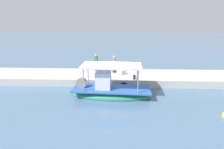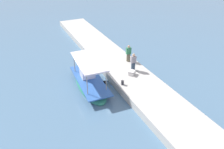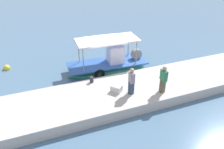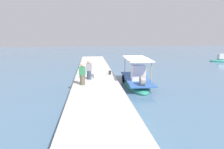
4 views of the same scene
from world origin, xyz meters
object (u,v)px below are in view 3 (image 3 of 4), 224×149
fisherman_near_bollard (131,82)px  marker_buoy (7,68)px  main_fishing_boat (109,65)px  mooring_bollard (92,79)px  fisherman_by_crate (163,80)px  cargo_crate (117,88)px

fisherman_near_bollard → marker_buoy: size_ratio=3.28×
main_fishing_boat → mooring_bollard: main_fishing_boat is taller
fisherman_near_bollard → marker_buoy: 10.08m
fisherman_by_crate → mooring_bollard: fisherman_by_crate is taller
fisherman_near_bollard → mooring_bollard: fisherman_near_bollard is taller
fisherman_by_crate → mooring_bollard: 4.42m
fisherman_by_crate → marker_buoy: size_ratio=3.35×
cargo_crate → main_fishing_boat: bearing=76.5°
fisherman_near_bollard → cargo_crate: 1.03m
mooring_bollard → cargo_crate: bearing=-54.2°
fisherman_near_bollard → marker_buoy: (-6.97, 7.17, -1.29)m
main_fishing_boat → mooring_bollard: 2.97m
fisherman_by_crate → cargo_crate: bearing=157.8°
main_fishing_boat → marker_buoy: main_fishing_boat is taller
mooring_bollard → marker_buoy: mooring_bollard is taller
mooring_bollard → cargo_crate: 1.86m
marker_buoy → mooring_bollard: bearing=-44.8°
cargo_crate → marker_buoy: bearing=133.3°
marker_buoy → cargo_crate: bearing=-46.7°
mooring_bollard → cargo_crate: (1.09, -1.51, 0.01)m
cargo_crate → marker_buoy: (-6.27, 6.65, -0.74)m
main_fishing_boat → fisherman_near_bollard: size_ratio=3.74×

